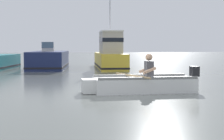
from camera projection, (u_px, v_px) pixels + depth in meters
The scene contains 4 objects.
ground_plane at pixel (106, 94), 10.21m from camera, with size 120.00×120.00×0.00m, color slate.
rowboat_with_person at pixel (142, 84), 10.72m from camera, with size 3.71×1.93×1.19m.
moored_boat_navy at pixel (49, 60), 21.68m from camera, with size 2.83×5.93×1.65m.
moored_boat_yellow at pixel (110, 55), 21.83m from camera, with size 2.12×6.51×4.30m.
Camera 1 is at (-1.75, -9.98, 1.44)m, focal length 55.59 mm.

